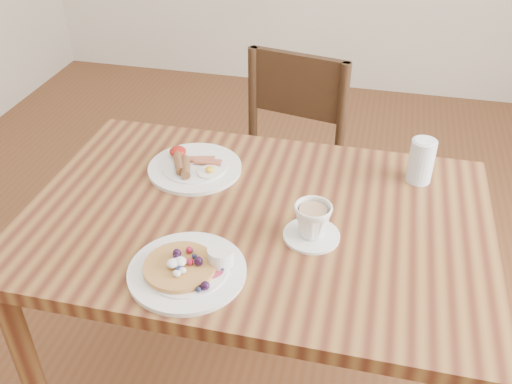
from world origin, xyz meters
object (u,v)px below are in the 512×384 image
Objects in this scene: pancake_plate at (189,268)px; teacup_saucer at (312,223)px; water_glass at (421,161)px; breakfast_plate at (193,166)px; chair_far at (282,164)px; dining_table at (256,243)px.

teacup_saucer is (0.25, 0.19, 0.03)m from pancake_plate.
water_glass reaches higher than teacup_saucer.
breakfast_plate is 0.64m from water_glass.
pancake_plate is at bearing 98.51° from chair_far.
pancake_plate is 1.93× the size of teacup_saucer.
breakfast_plate is at bearing 143.72° from dining_table.
teacup_saucer is (0.21, -0.72, 0.30)m from chair_far.
pancake_plate is 0.43m from breakfast_plate.
pancake_plate reaches higher than breakfast_plate.
chair_far is 0.95m from pancake_plate.
teacup_saucer is 0.41m from water_glass.
breakfast_plate is at bearing 107.13° from pancake_plate.
breakfast_plate is 1.93× the size of teacup_saucer.
teacup_saucer is at bearing -128.60° from water_glass.
chair_far reaches higher than breakfast_plate.
chair_far reaches higher than dining_table.
water_glass is (0.41, 0.26, 0.16)m from dining_table.
water_glass is at bearing 45.28° from pancake_plate.
pancake_plate is (-0.04, -0.91, 0.27)m from chair_far.
teacup_saucer reaches higher than pancake_plate.
water_glass is at bearing 51.40° from teacup_saucer.
teacup_saucer is 1.11× the size of water_glass.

